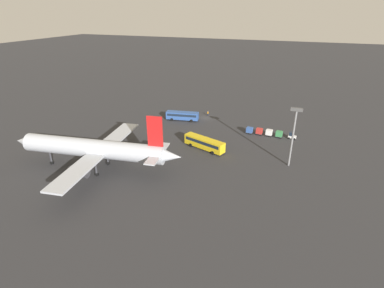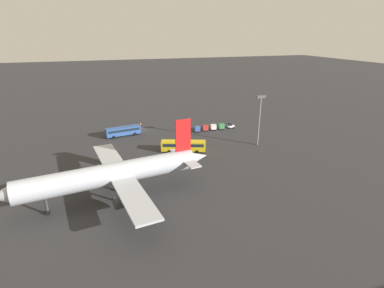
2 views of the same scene
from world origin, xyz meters
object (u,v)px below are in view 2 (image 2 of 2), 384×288
object	(u,v)px
cargo_cart_green	(221,126)
baggage_tug	(231,126)
airplane	(114,174)
cargo_cart_red	(205,128)
cargo_cart_blue	(197,129)
cargo_cart_white	(213,127)
shuttle_bus_near	(123,131)
shuttle_bus_far	(183,145)
worker_person	(141,125)

from	to	relation	value
cargo_cart_green	baggage_tug	bearing A→B (deg)	-173.81
airplane	cargo_cart_red	world-z (taller)	airplane
cargo_cart_blue	cargo_cart_green	bearing A→B (deg)	-179.73
cargo_cart_white	cargo_cart_red	distance (m)	3.08
baggage_tug	cargo_cart_blue	bearing A→B (deg)	6.68
shuttle_bus_near	cargo_cart_blue	xyz separation A→B (m)	(-25.06, 3.99, -0.64)
baggage_tug	cargo_cart_green	xyz separation A→B (m)	(3.81, 0.41, 0.25)
shuttle_bus_far	worker_person	size ratio (longest dim) A/B	7.45
airplane	worker_person	xyz separation A→B (m)	(-13.01, -48.99, -4.89)
shuttle_bus_near	worker_person	bearing A→B (deg)	-141.67
baggage_tug	shuttle_bus_far	bearing A→B (deg)	40.67
airplane	baggage_tug	distance (m)	58.10
worker_person	cargo_cart_green	size ratio (longest dim) A/B	0.80
airplane	shuttle_bus_near	world-z (taller)	airplane
worker_person	cargo_cart_blue	world-z (taller)	cargo_cart_blue
cargo_cart_green	cargo_cart_white	bearing A→B (deg)	-2.49
shuttle_bus_near	cargo_cart_red	distance (m)	28.41
airplane	cargo_cart_blue	world-z (taller)	airplane
airplane	shuttle_bus_near	size ratio (longest dim) A/B	3.70
shuttle_bus_far	worker_person	xyz separation A→B (m)	(8.05, -28.07, -1.11)
cargo_cart_red	cargo_cart_blue	xyz separation A→B (m)	(3.08, 0.18, 0.00)
worker_person	cargo_cart_green	distance (m)	29.66
shuttle_bus_near	cargo_cart_blue	bearing A→B (deg)	161.33
shuttle_bus_far	shuttle_bus_near	bearing A→B (deg)	-33.47
cargo_cart_green	cargo_cart_blue	size ratio (longest dim) A/B	1.00
worker_person	cargo_cart_green	world-z (taller)	cargo_cart_green
airplane	baggage_tug	size ratio (longest dim) A/B	17.58
baggage_tug	cargo_cart_white	bearing A→B (deg)	7.00
cargo_cart_red	cargo_cart_green	bearing A→B (deg)	178.77
cargo_cart_blue	worker_person	bearing A→B (deg)	-33.40
shuttle_bus_far	worker_person	world-z (taller)	shuttle_bus_far
shuttle_bus_near	shuttle_bus_far	xyz separation A→B (m)	(-15.14, 20.21, 0.15)
cargo_cart_red	cargo_cart_white	bearing A→B (deg)	-179.97
cargo_cart_green	cargo_cart_blue	bearing A→B (deg)	0.27
shuttle_bus_near	baggage_tug	size ratio (longest dim) A/B	4.76
shuttle_bus_near	cargo_cart_green	distance (m)	34.53
shuttle_bus_far	worker_person	distance (m)	29.23
shuttle_bus_near	cargo_cart_red	size ratio (longest dim) A/B	5.46
cargo_cart_green	cargo_cart_white	xyz separation A→B (m)	(3.08, -0.13, 0.00)
shuttle_bus_near	worker_person	size ratio (longest dim) A/B	6.83
worker_person	cargo_cart_white	distance (m)	26.81
worker_person	cargo_cart_white	size ratio (longest dim) A/B	0.80
baggage_tug	worker_person	xyz separation A→B (m)	(31.02, -11.39, -0.07)
shuttle_bus_near	worker_person	world-z (taller)	shuttle_bus_near
cargo_cart_green	cargo_cart_white	distance (m)	3.08
cargo_cart_white	baggage_tug	bearing A→B (deg)	-177.68
cargo_cart_red	worker_person	bearing A→B (deg)	-29.01
shuttle_bus_near	cargo_cart_white	distance (m)	31.46
shuttle_bus_far	cargo_cart_white	world-z (taller)	shuttle_bus_far
shuttle_bus_near	baggage_tug	bearing A→B (deg)	165.07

